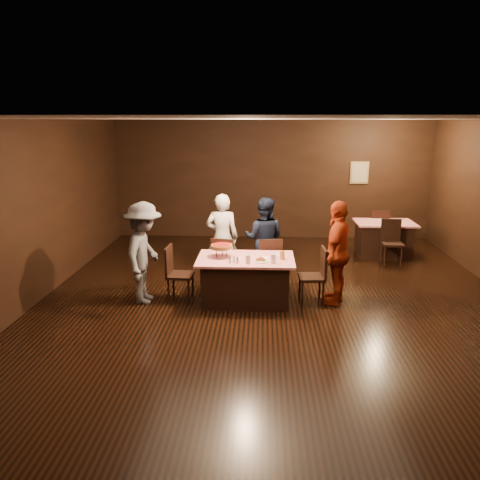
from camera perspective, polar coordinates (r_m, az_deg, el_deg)
name	(u,v)px	position (r m, az deg, el deg)	size (l,w,h in m)	color
room	(279,178)	(7.06, 4.75, 7.48)	(10.00, 10.04, 3.02)	black
main_table	(246,280)	(7.86, 0.69, -4.90)	(1.60, 1.00, 0.77)	red
back_table	(384,239)	(11.06, 17.10, 0.16)	(1.30, 0.90, 0.77)	red
chair_far_left	(225,261)	(8.57, -1.80, -2.63)	(0.42, 0.42, 0.95)	black
chair_far_right	(269,262)	(8.54, 3.56, -2.71)	(0.42, 0.42, 0.95)	black
chair_end_left	(180,274)	(7.94, -7.29, -4.12)	(0.42, 0.42, 0.95)	black
chair_end_right	(312,276)	(7.87, 8.74, -4.35)	(0.42, 0.42, 0.95)	black
chair_back_near	(392,243)	(10.38, 18.06, -0.31)	(0.42, 0.42, 0.95)	black
chair_back_far	(378,229)	(11.61, 16.43, 1.32)	(0.42, 0.42, 0.95)	black
diner_white_jacket	(222,237)	(8.84, -2.19, 0.32)	(0.61, 0.40, 1.67)	white
diner_navy_hoodie	(264,239)	(8.92, 2.93, 0.16)	(0.77, 0.60, 1.59)	black
diner_grey_knit	(144,253)	(7.90, -11.61, -1.56)	(1.10, 0.63, 1.70)	slate
diner_red_shirt	(338,253)	(7.85, 11.80, -1.52)	(1.02, 0.42, 1.74)	#A93211
pizza_stand	(222,246)	(7.76, -2.24, -0.78)	(0.38, 0.38, 0.22)	black
plate_with_slice	(261,260)	(7.56, 2.54, -2.44)	(0.25, 0.25, 0.06)	white
plate_empty	(279,255)	(7.88, 4.74, -1.89)	(0.25, 0.25, 0.01)	white
glass_front_left	(248,259)	(7.43, 1.00, -2.36)	(0.08, 0.08, 0.14)	silver
glass_front_right	(273,259)	(7.48, 4.08, -2.28)	(0.08, 0.08, 0.14)	silver
glass_amber	(282,255)	(7.68, 5.17, -1.87)	(0.08, 0.08, 0.14)	#BF7F26
condiments	(234,260)	(7.46, -0.76, -2.45)	(0.17, 0.10, 0.09)	silver
napkin_center	(264,258)	(7.74, 2.92, -2.22)	(0.16, 0.16, 0.01)	white
napkin_left	(236,259)	(7.70, -0.43, -2.28)	(0.16, 0.16, 0.01)	white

